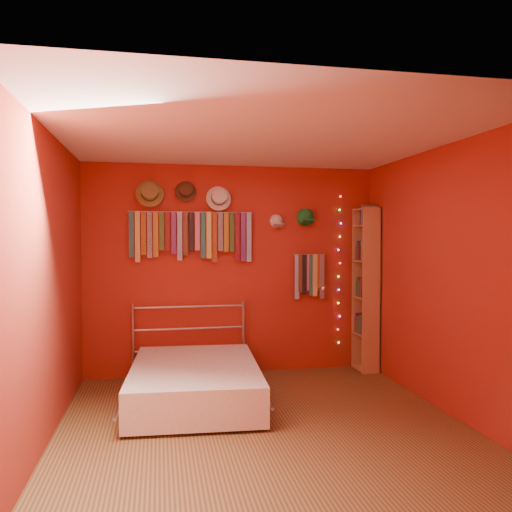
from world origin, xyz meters
TOP-DOWN VIEW (x-y plane):
  - ground at (0.00, 0.00)m, footprint 3.50×3.50m
  - back_wall at (0.00, 1.75)m, footprint 3.50×0.02m
  - right_wall at (1.75, 0.00)m, footprint 0.02×3.50m
  - left_wall at (-1.75, 0.00)m, footprint 0.02×3.50m
  - ceiling at (0.00, 0.00)m, footprint 3.50×3.50m
  - tie_rack at (-0.50, 1.68)m, footprint 1.45×0.03m
  - small_tie_rack at (0.94, 1.69)m, footprint 0.40×0.03m
  - fedora_olive at (-0.98, 1.65)m, footprint 0.32×0.17m
  - fedora_brown at (-0.57, 1.66)m, footprint 0.25×0.14m
  - fedora_white at (-0.18, 1.65)m, footprint 0.30×0.16m
  - cap_white at (0.52, 1.70)m, footprint 0.17×0.22m
  - cap_green at (0.89, 1.70)m, footprint 0.20×0.25m
  - fairy_lights at (1.34, 1.71)m, footprint 0.06×0.02m
  - reading_lamp at (1.04, 1.50)m, footprint 0.08×0.33m
  - bookshelf at (1.66, 1.53)m, footprint 0.25×0.34m
  - bed at (-0.54, 0.73)m, footprint 1.43×1.85m

SIDE VIEW (x-z plane):
  - ground at x=0.00m, z-range 0.00..0.00m
  - bed at x=-0.54m, z-range -0.23..0.64m
  - bookshelf at x=1.66m, z-range 0.02..2.02m
  - reading_lamp at x=1.04m, z-range 0.98..1.08m
  - small_tie_rack at x=0.94m, z-range 0.91..1.47m
  - fairy_lights at x=1.34m, z-range 0.31..2.16m
  - back_wall at x=0.00m, z-range 0.00..2.50m
  - right_wall at x=1.75m, z-range 0.00..2.50m
  - left_wall at x=-1.75m, z-range 0.00..2.50m
  - tie_rack at x=-0.50m, z-range 1.39..1.99m
  - cap_white at x=0.52m, z-range 1.75..1.92m
  - cap_green at x=0.89m, z-range 1.79..1.98m
  - fedora_white at x=-0.18m, z-range 1.96..2.26m
  - fedora_olive at x=-0.98m, z-range 1.99..2.31m
  - fedora_brown at x=-0.57m, z-range 2.05..2.30m
  - ceiling at x=0.00m, z-range 2.49..2.51m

